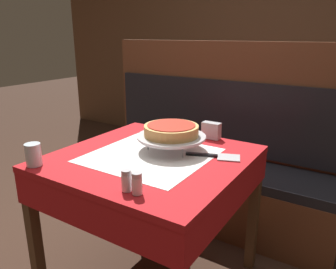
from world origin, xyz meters
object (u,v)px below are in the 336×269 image
(dining_table_front, at_px, (151,175))
(dining_table_rear, at_px, (237,107))
(napkin_holder, at_px, (211,130))
(condiment_caddy, at_px, (231,93))
(pepper_shaker, at_px, (137,184))
(water_glass_near, at_px, (33,155))
(salt_shaker, at_px, (127,180))
(deep_dish_pizza, at_px, (171,130))
(pizza_server, at_px, (215,156))
(booth_bench, at_px, (210,169))
(pizza_pan_stand, at_px, (171,137))

(dining_table_front, distance_m, dining_table_rear, 1.74)
(dining_table_front, xyz_separation_m, napkin_holder, (0.13, 0.39, 0.15))
(dining_table_rear, relative_size, condiment_caddy, 4.55)
(pepper_shaker, bearing_deg, water_glass_near, -176.87)
(salt_shaker, distance_m, pepper_shaker, 0.05)
(pepper_shaker, bearing_deg, condiment_caddy, 102.54)
(napkin_holder, height_order, condiment_caddy, condiment_caddy)
(dining_table_front, bearing_deg, napkin_holder, 71.36)
(dining_table_rear, bearing_deg, salt_shaker, -80.01)
(deep_dish_pizza, relative_size, napkin_holder, 2.68)
(pizza_server, bearing_deg, booth_bench, 116.34)
(pizza_pan_stand, relative_size, pizza_server, 1.33)
(booth_bench, height_order, water_glass_near, booth_bench)
(salt_shaker, bearing_deg, dining_table_rear, 99.99)
(dining_table_rear, relative_size, salt_shaker, 9.26)
(salt_shaker, bearing_deg, napkin_holder, 90.59)
(pizza_pan_stand, relative_size, napkin_holder, 3.40)
(pepper_shaker, relative_size, napkin_holder, 0.82)
(pizza_pan_stand, xyz_separation_m, condiment_caddy, (-0.30, 1.54, -0.04))
(pepper_shaker, bearing_deg, pizza_server, 80.38)
(booth_bench, height_order, pizza_pan_stand, booth_bench)
(condiment_caddy, bearing_deg, napkin_holder, -72.86)
(salt_shaker, distance_m, napkin_holder, 0.74)
(pepper_shaker, relative_size, condiment_caddy, 0.49)
(pizza_pan_stand, xyz_separation_m, salt_shaker, (0.09, -0.46, -0.03))
(deep_dish_pizza, height_order, pizza_server, deep_dish_pizza)
(deep_dish_pizza, xyz_separation_m, pepper_shaker, (0.14, -0.46, -0.06))
(dining_table_rear, height_order, pepper_shaker, pepper_shaker)
(pizza_pan_stand, xyz_separation_m, water_glass_near, (-0.40, -0.49, -0.02))
(dining_table_front, relative_size, pepper_shaker, 10.57)
(dining_table_rear, bearing_deg, napkin_holder, -75.01)
(booth_bench, bearing_deg, dining_table_rear, 100.50)
(pizza_pan_stand, height_order, pizza_server, pizza_pan_stand)
(pizza_pan_stand, bearing_deg, water_glass_near, -129.37)
(dining_table_front, distance_m, water_glass_near, 0.54)
(dining_table_rear, height_order, booth_bench, booth_bench)
(dining_table_rear, xyz_separation_m, booth_bench, (0.17, -0.93, -0.26))
(dining_table_rear, height_order, napkin_holder, napkin_holder)
(napkin_holder, distance_m, condiment_caddy, 1.32)
(booth_bench, distance_m, salt_shaker, 1.23)
(dining_table_rear, xyz_separation_m, deep_dish_pizza, (0.27, -1.61, 0.21))
(booth_bench, distance_m, pepper_shaker, 1.24)
(dining_table_front, height_order, water_glass_near, water_glass_near)
(booth_bench, relative_size, pizza_server, 6.82)
(water_glass_near, xyz_separation_m, condiment_caddy, (0.10, 2.03, -0.02))
(deep_dish_pizza, relative_size, condiment_caddy, 1.61)
(dining_table_front, bearing_deg, deep_dish_pizza, 68.36)
(pepper_shaker, distance_m, napkin_holder, 0.74)
(pizza_pan_stand, xyz_separation_m, pizza_server, (0.23, 0.03, -0.06))
(salt_shaker, height_order, napkin_holder, napkin_holder)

